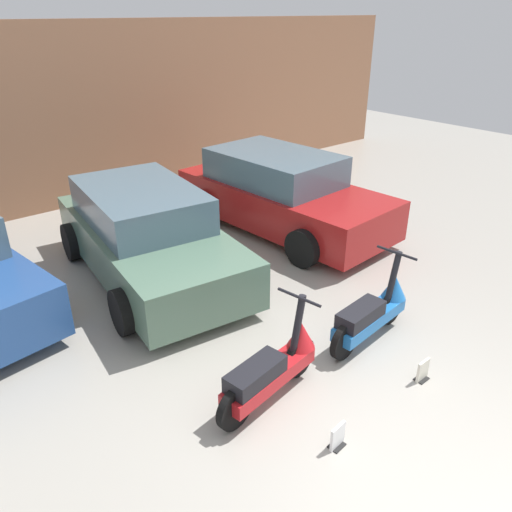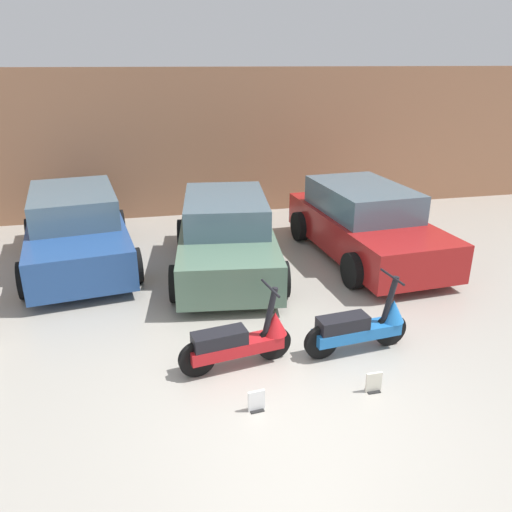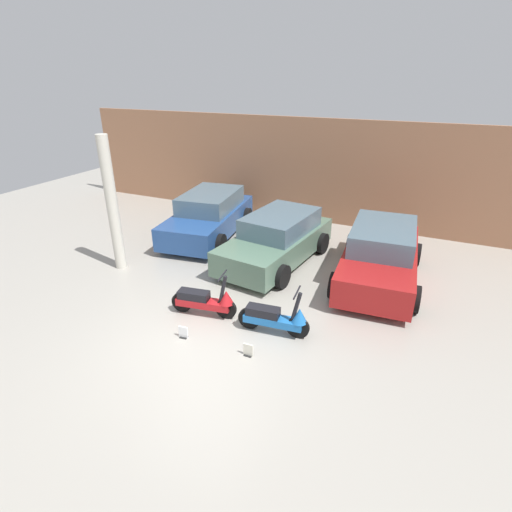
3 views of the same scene
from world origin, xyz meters
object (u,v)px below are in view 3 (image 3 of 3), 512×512
at_px(scooter_front_right, 276,318).
at_px(placard_near_left_scooter, 183,333).
at_px(scooter_front_left, 206,300).
at_px(car_rear_left, 209,216).
at_px(car_rear_center, 277,239).
at_px(car_rear_right, 380,255).
at_px(support_column_side, 112,205).
at_px(placard_near_right_scooter, 248,350).

xyz_separation_m(scooter_front_right, placard_near_left_scooter, (-1.68, -0.94, -0.27)).
height_order(scooter_front_left, car_rear_left, car_rear_left).
bearing_deg(car_rear_center, scooter_front_right, 28.90).
xyz_separation_m(scooter_front_right, car_rear_right, (1.53, 3.40, 0.30)).
bearing_deg(support_column_side, scooter_front_right, -12.04).
bearing_deg(placard_near_right_scooter, placard_near_left_scooter, -178.58).
relative_size(car_rear_center, car_rear_right, 0.99).
bearing_deg(car_rear_center, car_rear_left, -101.31).
bearing_deg(car_rear_right, scooter_front_left, -47.23).
distance_m(scooter_front_right, placard_near_left_scooter, 1.95).
xyz_separation_m(car_rear_left, placard_near_right_scooter, (3.92, -5.16, -0.57)).
relative_size(scooter_front_right, car_rear_center, 0.36).
xyz_separation_m(placard_near_left_scooter, placard_near_right_scooter, (1.47, 0.04, 0.00)).
distance_m(car_rear_left, placard_near_right_scooter, 6.50).
bearing_deg(car_rear_right, support_column_side, -74.92).
xyz_separation_m(car_rear_center, car_rear_right, (2.85, 0.08, 0.02)).
distance_m(placard_near_left_scooter, support_column_side, 4.35).
height_order(car_rear_right, support_column_side, support_column_side).
bearing_deg(support_column_side, car_rear_center, 30.24).
bearing_deg(support_column_side, car_rear_left, 72.34).
distance_m(car_rear_center, placard_near_left_scooter, 4.31).
bearing_deg(scooter_front_right, car_rear_right, 59.81).
relative_size(car_rear_left, support_column_side, 1.22).
xyz_separation_m(scooter_front_left, placard_near_right_scooter, (1.46, -0.89, -0.27)).
xyz_separation_m(car_rear_center, placard_near_left_scooter, (-0.36, -4.26, -0.55)).
xyz_separation_m(car_rear_right, support_column_side, (-6.67, -2.30, 1.13)).
bearing_deg(car_rear_center, support_column_side, -52.60).
bearing_deg(car_rear_center, scooter_front_left, 1.05).
xyz_separation_m(car_rear_center, support_column_side, (-3.82, -2.22, 1.15)).
bearing_deg(car_rear_right, scooter_front_right, -28.18).
bearing_deg(support_column_side, car_rear_right, 19.03).
xyz_separation_m(placard_near_left_scooter, support_column_side, (-3.46, 2.04, 1.70)).
bearing_deg(scooter_front_left, car_rear_right, 37.42).
bearing_deg(placard_near_right_scooter, support_column_side, 157.90).
relative_size(scooter_front_right, car_rear_right, 0.36).
relative_size(car_rear_left, placard_near_left_scooter, 16.93).
bearing_deg(scooter_front_right, support_column_side, 162.00).
bearing_deg(support_column_side, scooter_front_left, -17.77).
distance_m(car_rear_right, placard_near_left_scooter, 5.43).
xyz_separation_m(scooter_front_left, placard_near_left_scooter, (-0.00, -0.93, -0.27)).
bearing_deg(placard_near_right_scooter, scooter_front_left, 148.69).
bearing_deg(support_column_side, placard_near_left_scooter, -30.50).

